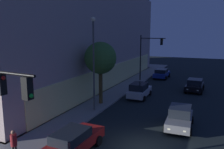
% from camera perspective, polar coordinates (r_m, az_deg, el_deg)
% --- Properties ---
extents(modern_building, '(38.65, 29.34, 16.76)m').
position_cam_1_polar(modern_building, '(39.92, -19.04, 10.91)').
color(modern_building, '#4C4C51').
rests_on(modern_building, ground).
extents(traffic_light_far_corner, '(0.45, 3.84, 6.93)m').
position_cam_1_polar(traffic_light_far_corner, '(35.56, 8.70, 5.68)').
color(traffic_light_far_corner, black).
rests_on(traffic_light_far_corner, sidewalk_corner).
extents(street_lamp_sidewalk, '(0.44, 0.44, 8.67)m').
position_cam_1_polar(street_lamp_sidewalk, '(21.37, -4.54, 5.10)').
color(street_lamp_sidewalk, '#494949').
rests_on(street_lamp_sidewalk, sidewalk_corner).
extents(sidewalk_tree, '(3.27, 3.27, 6.39)m').
position_cam_1_polar(sidewalk_tree, '(23.68, -2.85, 3.98)').
color(sidewalk_tree, '#4C3E1E').
rests_on(sidewalk_tree, sidewalk_corner).
extents(pedestrian_waiting, '(0.36, 0.36, 1.81)m').
position_cam_1_polar(pedestrian_waiting, '(14.97, -22.92, -15.08)').
color(pedestrian_waiting, '#4C473D').
rests_on(pedestrian_waiting, sidewalk_corner).
extents(car_red, '(4.80, 2.14, 1.58)m').
position_cam_1_polar(car_red, '(15.12, -9.39, -15.79)').
color(car_red, maroon).
rests_on(car_red, ground).
extents(car_grey, '(4.21, 2.16, 1.64)m').
position_cam_1_polar(car_grey, '(19.48, 16.25, -10.02)').
color(car_grey, slate).
rests_on(car_grey, ground).
extents(car_silver, '(4.34, 2.09, 1.72)m').
position_cam_1_polar(car_silver, '(27.15, 6.72, -3.84)').
color(car_silver, '#B7BABF').
rests_on(car_silver, ground).
extents(car_black, '(4.22, 2.31, 1.54)m').
position_cam_1_polar(car_black, '(31.74, 19.59, -2.46)').
color(car_black, black).
rests_on(car_black, ground).
extents(car_blue, '(4.59, 2.23, 1.57)m').
position_cam_1_polar(car_blue, '(39.30, 12.06, 0.27)').
color(car_blue, navy).
rests_on(car_blue, ground).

